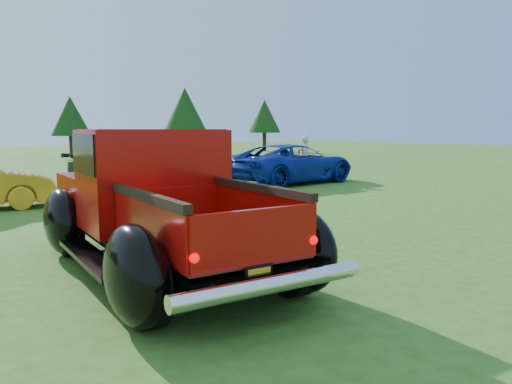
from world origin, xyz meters
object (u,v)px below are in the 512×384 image
tree_mid_right (71,116)px  show_car_grey (133,169)px  show_car_blue (292,164)px  spectator (304,159)px  tree_east (185,109)px  tree_far_east (264,116)px  pickup_truck (154,202)px

tree_mid_right → show_car_grey: size_ratio=0.97×
show_car_blue → spectator: 0.76m
tree_east → show_car_blue: (-7.53, -21.74, -2.91)m
show_car_grey → show_car_blue: (5.43, -2.40, 0.09)m
tree_mid_right → show_car_grey: tree_mid_right is taller
spectator → show_car_grey: bearing=-24.2°
tree_mid_right → show_car_grey: 20.36m
show_car_grey → show_car_blue: size_ratio=0.84×
tree_far_east → spectator: (-15.80, -22.60, -2.34)m
spectator → show_car_blue: bearing=7.2°
tree_far_east → pickup_truck: bearing=-130.6°
tree_east → tree_mid_right: bearing=176.8°
tree_east → show_car_grey: tree_east is taller
tree_mid_right → show_car_grey: bearing=-101.3°
spectator → pickup_truck: bearing=33.2°
pickup_truck → show_car_blue: (9.42, 7.57, -0.23)m
tree_east → spectator: bearing=-107.5°
tree_mid_right → pickup_truck: size_ratio=0.77×
tree_east → pickup_truck: tree_east is taller
pickup_truck → show_car_grey: bearing=73.2°
show_car_grey → spectator: spectator is taller
show_car_blue → tree_east: bearing=-24.7°
tree_mid_right → spectator: bearing=-84.3°
tree_mid_right → spectator: size_ratio=2.42×
pickup_truck → spectator: pickup_truck is taller
tree_far_east → spectator: bearing=-125.0°
pickup_truck → show_car_grey: 10.75m
show_car_grey → show_car_blue: bearing=-119.2°
tree_east → show_car_grey: bearing=-123.8°
tree_east → tree_far_east: size_ratio=1.12×
tree_mid_right → pickup_truck: tree_mid_right is taller
show_car_blue → tree_mid_right: bearing=-1.8°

